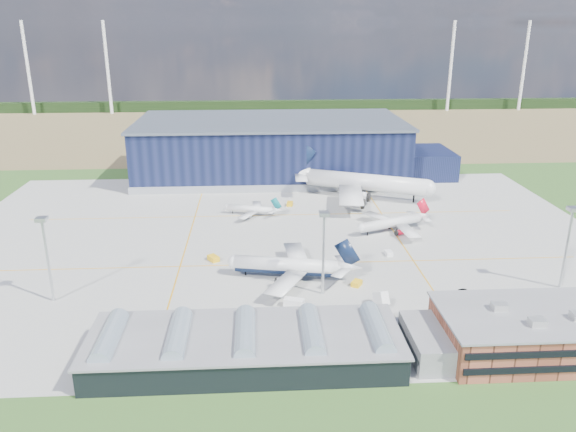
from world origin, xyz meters
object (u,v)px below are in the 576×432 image
(gse_cart_a, at_px, (389,253))
(gse_van_a, at_px, (294,303))
(ops_building, at_px, (545,331))
(light_mast_west, at_px, (46,246))
(airliner_navy, at_px, (287,258))
(gse_cart_b, at_px, (230,209))
(light_mast_center, at_px, (324,240))
(airliner_red, at_px, (391,218))
(airliner_regional, at_px, (250,206))
(gse_tug_a, at_px, (213,258))
(gse_tug_c, at_px, (290,204))
(gse_tug_b, at_px, (357,283))
(car_b, at_px, (465,292))
(car_a, at_px, (566,310))
(airliner_widebody, at_px, (366,174))
(hangar, at_px, (277,150))
(light_mast_east, at_px, (569,234))
(airstair, at_px, (381,302))

(gse_cart_a, bearing_deg, gse_van_a, -139.44)
(ops_building, relative_size, light_mast_west, 2.00)
(light_mast_west, bearing_deg, airliner_navy, 9.48)
(gse_cart_b, bearing_deg, light_mast_center, -122.29)
(airliner_red, xyz_separation_m, gse_van_a, (-37.15, -52.21, -3.87))
(airliner_regional, relative_size, gse_tug_a, 5.90)
(gse_tug_a, relative_size, gse_tug_c, 1.10)
(light_mast_west, bearing_deg, ops_building, -14.62)
(airliner_red, distance_m, gse_tug_c, 45.33)
(gse_tug_b, xyz_separation_m, car_b, (27.97, -6.54, -0.10))
(car_b, bearing_deg, gse_cart_a, 45.75)
(gse_cart_a, xyz_separation_m, car_a, (35.71, -38.54, -0.05))
(airliner_navy, xyz_separation_m, airliner_widebody, (36.49, 74.80, 4.05))
(ops_building, relative_size, car_a, 12.78)
(light_mast_west, relative_size, airliner_regional, 1.02)
(ops_building, height_order, car_b, ops_building)
(hangar, height_order, airliner_red, hangar)
(light_mast_west, bearing_deg, gse_van_a, -6.20)
(gse_van_a, height_order, car_b, gse_van_a)
(airliner_regional, xyz_separation_m, gse_tug_a, (-11.06, -42.15, -2.89))
(gse_tug_b, relative_size, car_a, 0.92)
(airliner_red, bearing_deg, ops_building, 79.29)
(light_mast_center, distance_m, car_b, 40.73)
(airliner_widebody, relative_size, gse_tug_c, 18.01)
(airliner_navy, height_order, airliner_widebody, airliner_widebody)
(car_a, relative_size, car_b, 0.96)
(gse_cart_a, relative_size, gse_tug_c, 0.87)
(gse_tug_b, distance_m, gse_tug_c, 73.40)
(light_mast_center, height_order, airliner_widebody, light_mast_center)
(airliner_widebody, distance_m, car_a, 104.08)
(gse_cart_a, xyz_separation_m, gse_tug_c, (-27.59, 51.37, 0.10))
(airliner_widebody, distance_m, gse_tug_c, 34.10)
(light_mast_west, xyz_separation_m, airliner_navy, (61.10, 10.20, -9.22))
(gse_cart_b, bearing_deg, gse_cart_a, -95.80)
(gse_cart_a, bearing_deg, light_mast_center, -137.83)
(light_mast_center, distance_m, light_mast_east, 65.00)
(gse_tug_a, height_order, gse_cart_a, gse_tug_a)
(hangar, distance_m, car_b, 135.36)
(light_mast_center, xyz_separation_m, gse_van_a, (-8.11, -6.72, -14.33))
(airliner_regional, xyz_separation_m, gse_tug_c, (15.39, 10.44, -2.92))
(airliner_red, height_order, gse_van_a, airliner_red)
(car_b, bearing_deg, gse_tug_a, 87.27)
(airliner_regional, distance_m, gse_tug_b, 68.30)
(airstair, bearing_deg, hangar, 84.29)
(airliner_red, relative_size, airliner_widebody, 0.49)
(light_mast_east, xyz_separation_m, gse_cart_a, (-41.39, 24.88, -14.77))
(light_mast_west, xyz_separation_m, gse_tug_a, (39.58, 23.67, -14.63))
(light_mast_center, bearing_deg, gse_cart_b, 110.91)
(light_mast_center, height_order, airliner_regional, light_mast_center)
(airliner_navy, distance_m, gse_cart_a, 36.10)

